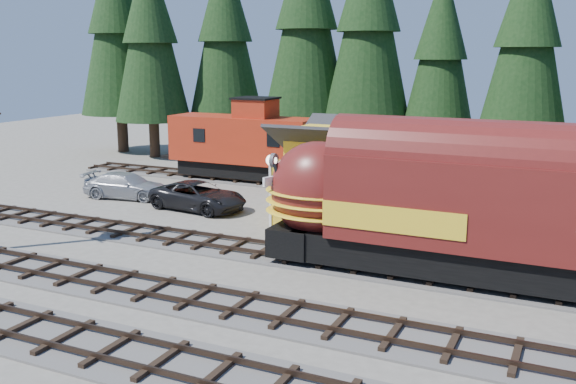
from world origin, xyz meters
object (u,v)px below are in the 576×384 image
at_px(locomotive, 470,212).
at_px(pickup_truck_a, 198,196).
at_px(depot, 407,171).
at_px(caboose, 244,143).
at_px(pickup_truck_b, 126,186).

relative_size(locomotive, pickup_truck_a, 3.07).
bearing_deg(locomotive, depot, 122.50).
xyz_separation_m(depot, pickup_truck_a, (-11.55, -0.96, -2.17)).
bearing_deg(caboose, pickup_truck_a, -78.15).
xyz_separation_m(depot, caboose, (-13.33, 7.50, -0.33)).
height_order(locomotive, caboose, caboose).
relative_size(depot, pickup_truck_b, 2.42).
relative_size(depot, locomotive, 0.73).
relative_size(caboose, pickup_truck_a, 1.80).
distance_m(depot, pickup_truck_b, 17.29).
bearing_deg(depot, locomotive, -57.50).
height_order(depot, locomotive, depot).
xyz_separation_m(depot, locomotive, (4.14, -6.50, -0.21)).
height_order(pickup_truck_a, pickup_truck_b, pickup_truck_a).
distance_m(depot, locomotive, 7.71).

